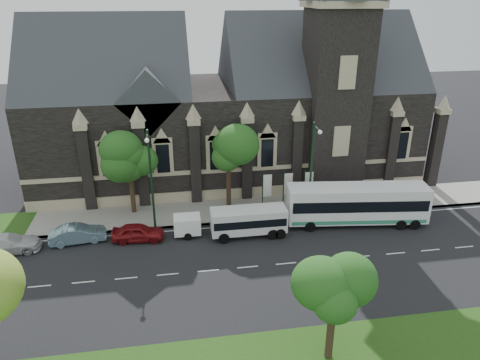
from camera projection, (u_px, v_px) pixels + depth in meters
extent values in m
plane|color=black|center=(208.00, 271.00, 33.21)|extent=(160.00, 160.00, 0.00)
cube|color=gray|center=(199.00, 212.00, 41.81)|extent=(80.00, 5.00, 0.15)
cube|color=black|center=(226.00, 130.00, 49.55)|extent=(40.00, 15.00, 10.00)
cube|color=#2F3137|center=(111.00, 89.00, 45.84)|extent=(16.00, 15.00, 15.00)
cube|color=#2F3137|center=(315.00, 82.00, 49.06)|extent=(20.00, 15.00, 15.00)
cube|color=#2F3137|center=(149.00, 97.00, 42.33)|extent=(6.00, 6.00, 6.00)
cube|color=black|center=(334.00, 104.00, 44.00)|extent=(5.50, 5.50, 18.00)
cube|color=tan|center=(342.00, 4.00, 40.39)|extent=(6.20, 6.20, 0.60)
cube|color=tan|center=(237.00, 170.00, 43.41)|extent=(40.00, 0.22, 0.40)
cube|color=tan|center=(237.00, 194.00, 44.42)|extent=(40.00, 0.25, 1.20)
cube|color=black|center=(216.00, 156.00, 42.36)|extent=(1.20, 0.12, 2.80)
cylinder|color=black|center=(330.00, 335.00, 24.85)|extent=(0.44, 0.44, 3.08)
sphere|color=#22551A|center=(334.00, 292.00, 23.70)|extent=(3.20, 3.20, 3.20)
sphere|color=#22551A|center=(342.00, 275.00, 24.10)|extent=(2.40, 2.40, 2.40)
cylinder|color=black|center=(229.00, 188.00, 42.41)|extent=(0.44, 0.44, 3.96)
sphere|color=#22551A|center=(228.00, 151.00, 40.98)|extent=(3.84, 3.84, 3.84)
sphere|color=#22551A|center=(235.00, 141.00, 41.46)|extent=(2.88, 2.88, 2.88)
cylinder|color=black|center=(132.00, 194.00, 41.09)|extent=(0.44, 0.44, 3.96)
sphere|color=#22551A|center=(129.00, 158.00, 39.69)|extent=(3.68, 3.68, 3.68)
sphere|color=#22551A|center=(136.00, 147.00, 40.15)|extent=(2.76, 2.76, 2.76)
cylinder|color=black|center=(311.00, 171.00, 39.54)|extent=(0.20, 0.20, 9.00)
cylinder|color=black|center=(317.00, 128.00, 37.17)|extent=(0.10, 1.60, 0.10)
sphere|color=silver|center=(320.00, 132.00, 36.48)|extent=(0.36, 0.36, 0.36)
cylinder|color=black|center=(151.00, 181.00, 37.49)|extent=(0.20, 0.20, 9.00)
cylinder|color=black|center=(147.00, 136.00, 35.12)|extent=(0.10, 1.60, 0.10)
sphere|color=silver|center=(147.00, 140.00, 34.43)|extent=(0.36, 0.36, 0.36)
cylinder|color=black|center=(263.00, 192.00, 41.48)|extent=(0.10, 0.10, 4.00)
cube|color=white|center=(267.00, 186.00, 41.31)|extent=(0.80, 0.04, 2.20)
cylinder|color=black|center=(283.00, 190.00, 41.77)|extent=(0.10, 0.10, 4.00)
cube|color=white|center=(288.00, 184.00, 41.60)|extent=(0.80, 0.04, 2.20)
cylinder|color=black|center=(304.00, 189.00, 42.07)|extent=(0.10, 0.10, 4.00)
cube|color=white|center=(309.00, 183.00, 41.90)|extent=(0.80, 0.04, 2.20)
cube|color=white|center=(357.00, 203.00, 39.24)|extent=(12.54, 4.02, 3.14)
cube|color=black|center=(357.00, 201.00, 39.16)|extent=(12.05, 4.00, 1.01)
cube|color=#308664|center=(356.00, 216.00, 39.74)|extent=(12.05, 4.00, 0.35)
cylinder|color=black|center=(310.00, 227.00, 38.52)|extent=(0.93, 0.39, 0.90)
cylinder|color=black|center=(305.00, 213.00, 40.88)|extent=(0.93, 0.39, 0.90)
cylinder|color=black|center=(401.00, 225.00, 38.81)|extent=(0.93, 0.39, 0.90)
cylinder|color=black|center=(391.00, 211.00, 41.17)|extent=(0.93, 0.39, 0.90)
cylinder|color=black|center=(415.00, 225.00, 38.85)|extent=(0.93, 0.39, 0.90)
cylinder|color=black|center=(404.00, 211.00, 41.21)|extent=(0.93, 0.39, 0.90)
cube|color=silver|center=(249.00, 220.00, 37.52)|extent=(6.38, 2.03, 2.01)
cube|color=black|center=(249.00, 219.00, 37.49)|extent=(6.13, 2.07, 0.69)
cylinder|color=black|center=(224.00, 238.00, 36.68)|extent=(0.90, 0.28, 0.90)
cylinder|color=black|center=(221.00, 227.00, 38.50)|extent=(0.90, 0.28, 0.90)
cylinder|color=black|center=(273.00, 234.00, 37.28)|extent=(0.90, 0.28, 0.90)
cylinder|color=black|center=(268.00, 223.00, 39.10)|extent=(0.90, 0.28, 0.90)
cylinder|color=black|center=(280.00, 234.00, 37.37)|extent=(0.90, 0.28, 0.90)
cylinder|color=black|center=(275.00, 223.00, 39.19)|extent=(0.90, 0.28, 0.90)
cube|color=white|center=(187.00, 224.00, 37.72)|extent=(2.27, 1.72, 1.46)
cylinder|color=black|center=(188.00, 237.00, 37.22)|extent=(0.63, 0.23, 0.63)
cylinder|color=black|center=(187.00, 227.00, 38.76)|extent=(0.63, 0.23, 0.63)
cylinder|color=black|center=(205.00, 227.00, 38.07)|extent=(1.35, 0.10, 0.08)
imported|color=#7293A4|center=(78.00, 234.00, 36.77)|extent=(4.68, 2.13, 1.49)
imported|color=maroon|center=(138.00, 232.00, 37.03)|extent=(4.43, 2.07, 1.47)
imported|color=silver|center=(7.00, 244.00, 35.33)|extent=(5.33, 2.57, 1.50)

